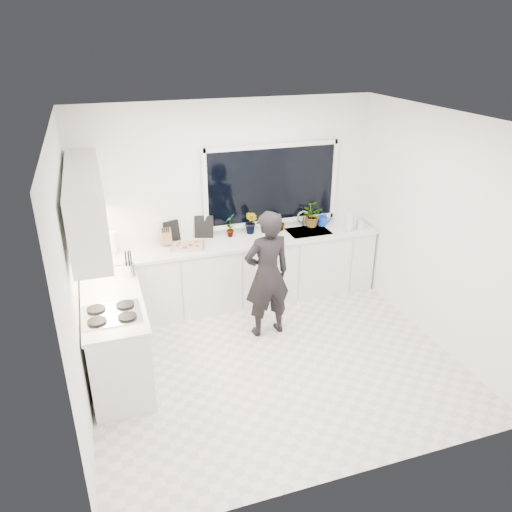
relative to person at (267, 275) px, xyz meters
name	(u,v)px	position (x,y,z in m)	size (l,w,h in m)	color
floor	(273,360)	(-0.13, -0.58, -0.81)	(4.00, 3.50, 0.02)	beige
wall_back	(229,202)	(-0.13, 1.18, 0.55)	(4.00, 0.02, 2.70)	white
wall_left	(70,281)	(-2.14, -0.58, 0.55)	(0.02, 3.50, 2.70)	white
wall_right	(437,230)	(1.88, -0.58, 0.55)	(0.02, 3.50, 2.70)	white
ceiling	(277,119)	(-0.13, -0.58, 1.91)	(4.00, 3.50, 0.02)	white
window	(272,185)	(0.47, 1.15, 0.75)	(1.80, 0.02, 1.00)	black
base_cabinets_back	(236,273)	(-0.13, 0.87, -0.36)	(3.92, 0.58, 0.88)	white
base_cabinets_left	(117,337)	(-1.80, -0.23, -0.36)	(0.58, 1.60, 0.88)	white
countertop_back	(236,242)	(-0.13, 0.86, 0.10)	(3.94, 0.62, 0.04)	silver
countertop_left	(112,300)	(-1.80, -0.23, 0.10)	(0.62, 1.60, 0.04)	silver
upper_cabinets	(86,204)	(-1.92, 0.12, 1.05)	(0.34, 2.10, 0.70)	white
sink	(308,234)	(0.92, 0.87, 0.07)	(0.58, 0.42, 0.14)	silver
faucet	(303,219)	(0.92, 1.07, 0.23)	(0.03, 0.03, 0.22)	silver
stovetop	(112,314)	(-1.82, -0.58, 0.13)	(0.56, 0.48, 0.03)	black
person	(267,275)	(0.00, 0.00, 0.00)	(0.58, 0.38, 1.60)	black
pizza_tray	(188,246)	(-0.78, 0.84, 0.13)	(0.42, 0.31, 0.03)	silver
pizza	(188,245)	(-0.78, 0.84, 0.15)	(0.39, 0.28, 0.01)	#A91618
watering_can	(322,221)	(1.20, 1.03, 0.18)	(0.14, 0.14, 0.13)	#1237AE
paper_towel_roll	(113,243)	(-1.69, 0.97, 0.25)	(0.11, 0.11, 0.26)	white
knife_block	(166,237)	(-1.03, 1.01, 0.23)	(0.13, 0.10, 0.22)	#A2744B
utensil_crock	(129,270)	(-1.57, 0.22, 0.20)	(0.13, 0.13, 0.16)	#B9B9BE
picture_frame_large	(172,231)	(-0.94, 1.11, 0.26)	(0.22, 0.02, 0.28)	black
picture_frame_small	(204,227)	(-0.50, 1.11, 0.27)	(0.25, 0.02, 0.30)	black
herb_plants	(285,219)	(0.63, 1.03, 0.28)	(1.47, 0.39, 0.33)	#26662D
soap_bottles	(352,220)	(1.50, 0.72, 0.27)	(0.31, 0.18, 0.32)	#D8BF66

